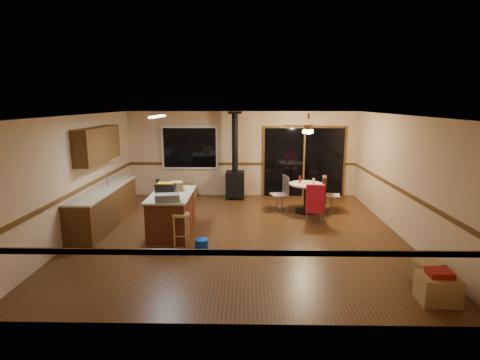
{
  "coord_description": "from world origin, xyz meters",
  "views": [
    {
      "loc": [
        0.16,
        -7.93,
        2.87
      ],
      "look_at": [
        0.0,
        0.3,
        1.15
      ],
      "focal_mm": 28.0,
      "sensor_mm": 36.0,
      "label": 1
    }
  ],
  "objects_px": {
    "bar_stool": "(181,229)",
    "chair_left": "(283,189)",
    "wood_stove": "(235,175)",
    "blue_bucket": "(202,245)",
    "toolbox_black": "(166,189)",
    "toolbox_grey": "(168,198)",
    "chair_right": "(325,190)",
    "dining_table": "(306,193)",
    "box_corner_a": "(438,289)",
    "kitchen_island": "(172,213)",
    "box_corner_b": "(427,271)",
    "chair_near": "(315,199)",
    "box_under_window": "(186,191)"
  },
  "relations": [
    {
      "from": "bar_stool",
      "to": "chair_left",
      "type": "distance_m",
      "value": 3.41
    },
    {
      "from": "wood_stove",
      "to": "chair_left",
      "type": "distance_m",
      "value": 1.82
    },
    {
      "from": "blue_bucket",
      "to": "toolbox_black",
      "type": "bearing_deg",
      "value": 133.7
    },
    {
      "from": "toolbox_grey",
      "to": "chair_right",
      "type": "xyz_separation_m",
      "value": [
        3.68,
        2.4,
        -0.38
      ]
    },
    {
      "from": "dining_table",
      "to": "box_corner_a",
      "type": "relative_size",
      "value": 1.65
    },
    {
      "from": "wood_stove",
      "to": "kitchen_island",
      "type": "bearing_deg",
      "value": -113.09
    },
    {
      "from": "toolbox_black",
      "to": "bar_stool",
      "type": "xyz_separation_m",
      "value": [
        0.43,
        -0.64,
        -0.68
      ]
    },
    {
      "from": "bar_stool",
      "to": "box_corner_b",
      "type": "xyz_separation_m",
      "value": [
        4.28,
        -1.51,
        -0.16
      ]
    },
    {
      "from": "chair_near",
      "to": "box_corner_b",
      "type": "distance_m",
      "value": 3.3
    },
    {
      "from": "kitchen_island",
      "to": "toolbox_grey",
      "type": "height_order",
      "value": "toolbox_grey"
    },
    {
      "from": "chair_near",
      "to": "box_corner_a",
      "type": "relative_size",
      "value": 1.31
    },
    {
      "from": "bar_stool",
      "to": "dining_table",
      "type": "height_order",
      "value": "dining_table"
    },
    {
      "from": "toolbox_black",
      "to": "blue_bucket",
      "type": "xyz_separation_m",
      "value": [
        0.88,
        -0.92,
        -0.91
      ]
    },
    {
      "from": "chair_near",
      "to": "chair_right",
      "type": "distance_m",
      "value": 1.06
    },
    {
      "from": "dining_table",
      "to": "chair_right",
      "type": "distance_m",
      "value": 0.53
    },
    {
      "from": "toolbox_black",
      "to": "box_under_window",
      "type": "xyz_separation_m",
      "value": [
        -0.08,
        3.17,
        -0.8
      ]
    },
    {
      "from": "toolbox_grey",
      "to": "chair_left",
      "type": "bearing_deg",
      "value": 43.69
    },
    {
      "from": "bar_stool",
      "to": "chair_near",
      "type": "distance_m",
      "value": 3.34
    },
    {
      "from": "dining_table",
      "to": "box_corner_a",
      "type": "distance_m",
      "value": 4.72
    },
    {
      "from": "dining_table",
      "to": "chair_left",
      "type": "bearing_deg",
      "value": 167.77
    },
    {
      "from": "dining_table",
      "to": "box_under_window",
      "type": "relative_size",
      "value": 1.66
    },
    {
      "from": "chair_right",
      "to": "box_corner_b",
      "type": "distance_m",
      "value": 4.08
    },
    {
      "from": "blue_bucket",
      "to": "box_under_window",
      "type": "relative_size",
      "value": 0.5
    },
    {
      "from": "box_under_window",
      "to": "chair_left",
      "type": "bearing_deg",
      "value": -24.92
    },
    {
      "from": "blue_bucket",
      "to": "chair_left",
      "type": "distance_m",
      "value": 3.37
    },
    {
      "from": "chair_right",
      "to": "box_corner_a",
      "type": "xyz_separation_m",
      "value": [
        0.71,
        -4.63,
        -0.39
      ]
    },
    {
      "from": "toolbox_black",
      "to": "box_under_window",
      "type": "height_order",
      "value": "toolbox_black"
    },
    {
      "from": "kitchen_island",
      "to": "chair_right",
      "type": "height_order",
      "value": "chair_right"
    },
    {
      "from": "dining_table",
      "to": "box_corner_b",
      "type": "bearing_deg",
      "value": -70.39
    },
    {
      "from": "toolbox_black",
      "to": "box_corner_a",
      "type": "relative_size",
      "value": 0.79
    },
    {
      "from": "chair_left",
      "to": "chair_near",
      "type": "xyz_separation_m",
      "value": [
        0.68,
        -1.01,
        0.01
      ]
    },
    {
      "from": "chair_right",
      "to": "box_corner_a",
      "type": "bearing_deg",
      "value": -81.24
    },
    {
      "from": "toolbox_grey",
      "to": "kitchen_island",
      "type": "bearing_deg",
      "value": 94.68
    },
    {
      "from": "toolbox_grey",
      "to": "chair_near",
      "type": "relative_size",
      "value": 0.7
    },
    {
      "from": "bar_stool",
      "to": "chair_right",
      "type": "height_order",
      "value": "chair_right"
    },
    {
      "from": "kitchen_island",
      "to": "chair_left",
      "type": "xyz_separation_m",
      "value": [
        2.61,
        1.8,
        0.14
      ]
    },
    {
      "from": "chair_left",
      "to": "box_corner_b",
      "type": "height_order",
      "value": "chair_left"
    },
    {
      "from": "toolbox_black",
      "to": "wood_stove",
      "type": "bearing_deg",
      "value": 65.68
    },
    {
      "from": "kitchen_island",
      "to": "chair_right",
      "type": "xyz_separation_m",
      "value": [
        3.73,
        1.75,
        0.14
      ]
    },
    {
      "from": "toolbox_black",
      "to": "chair_left",
      "type": "xyz_separation_m",
      "value": [
        2.72,
        1.86,
        -0.43
      ]
    },
    {
      "from": "toolbox_grey",
      "to": "bar_stool",
      "type": "height_order",
      "value": "toolbox_grey"
    },
    {
      "from": "dining_table",
      "to": "kitchen_island",
      "type": "bearing_deg",
      "value": -152.58
    },
    {
      "from": "kitchen_island",
      "to": "chair_left",
      "type": "bearing_deg",
      "value": 34.51
    },
    {
      "from": "box_corner_a",
      "to": "box_corner_b",
      "type": "relative_size",
      "value": 1.26
    },
    {
      "from": "chair_right",
      "to": "box_under_window",
      "type": "distance_m",
      "value": 4.17
    },
    {
      "from": "toolbox_black",
      "to": "bar_stool",
      "type": "distance_m",
      "value": 1.03
    },
    {
      "from": "bar_stool",
      "to": "dining_table",
      "type": "xyz_separation_m",
      "value": [
        2.89,
        2.38,
        0.2
      ]
    },
    {
      "from": "blue_bucket",
      "to": "box_corner_b",
      "type": "height_order",
      "value": "box_corner_b"
    },
    {
      "from": "bar_stool",
      "to": "box_under_window",
      "type": "relative_size",
      "value": 1.25
    },
    {
      "from": "wood_stove",
      "to": "chair_right",
      "type": "height_order",
      "value": "wood_stove"
    }
  ]
}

